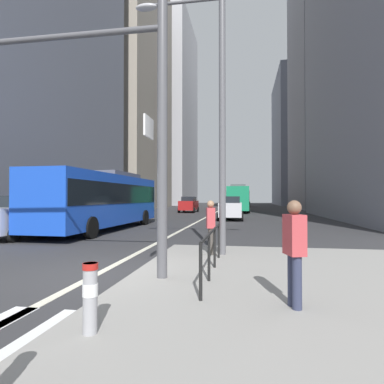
# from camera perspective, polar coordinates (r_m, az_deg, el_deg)

# --- Properties ---
(ground_plane) EXTENTS (160.00, 160.00, 0.00)m
(ground_plane) POSITION_cam_1_polar(r_m,az_deg,el_deg) (27.56, 2.03, -4.83)
(ground_plane) COLOR #303033
(median_island) EXTENTS (9.00, 10.00, 0.15)m
(median_island) POSITION_cam_1_polar(r_m,az_deg,el_deg) (6.82, 27.01, -16.10)
(median_island) COLOR gray
(median_island) RESTS_ON ground
(lane_centre_line) EXTENTS (0.20, 80.00, 0.01)m
(lane_centre_line) POSITION_cam_1_polar(r_m,az_deg,el_deg) (37.48, 3.99, -3.79)
(lane_centre_line) COLOR beige
(lane_centre_line) RESTS_ON ground
(office_tower_left_mid) EXTENTS (10.11, 21.06, 41.04)m
(office_tower_left_mid) POSITION_cam_1_polar(r_m,az_deg,el_deg) (58.47, -11.18, 17.68)
(office_tower_left_mid) COLOR gray
(office_tower_left_mid) RESTS_ON ground
(office_tower_left_far) EXTENTS (12.35, 22.89, 46.70)m
(office_tower_left_far) POSITION_cam_1_polar(r_m,az_deg,el_deg) (84.23, -4.46, 13.83)
(office_tower_left_far) COLOR #9E9EA3
(office_tower_left_far) RESTS_ON ground
(office_tower_right_mid) EXTENTS (10.41, 17.65, 46.56)m
(office_tower_right_mid) POSITION_cam_1_polar(r_m,az_deg,el_deg) (60.06, 23.15, 20.02)
(office_tower_right_mid) COLOR gray
(office_tower_right_mid) RESTS_ON ground
(office_tower_right_far) EXTENTS (11.62, 22.78, 31.14)m
(office_tower_right_far) POSITION_cam_1_polar(r_m,az_deg,el_deg) (82.90, 18.83, 8.62)
(office_tower_right_far) COLOR slate
(office_tower_right_far) RESTS_ON ground
(city_bus_blue_oncoming) EXTENTS (2.88, 11.44, 3.40)m
(city_bus_blue_oncoming) POSITION_cam_1_polar(r_m,az_deg,el_deg) (18.82, -15.61, -1.01)
(city_bus_blue_oncoming) COLOR blue
(city_bus_blue_oncoming) RESTS_ON ground
(sedan_white_oncoming) EXTENTS (2.07, 4.32, 1.94)m
(sedan_white_oncoming) POSITION_cam_1_polar(r_m,az_deg,el_deg) (16.81, -28.60, -3.83)
(sedan_white_oncoming) COLOR silver
(sedan_white_oncoming) RESTS_ON ground
(city_bus_red_receding) EXTENTS (2.72, 11.44, 3.40)m
(city_bus_red_receding) POSITION_cam_1_polar(r_m,az_deg,el_deg) (41.00, 8.38, -0.98)
(city_bus_red_receding) COLOR #198456
(city_bus_red_receding) RESTS_ON ground
(city_bus_red_distant) EXTENTS (2.92, 11.03, 3.40)m
(city_bus_red_distant) POSITION_cam_1_polar(r_m,az_deg,el_deg) (64.52, 9.15, -0.96)
(city_bus_red_distant) COLOR red
(city_bus_red_distant) RESTS_ON ground
(car_oncoming_mid) EXTENTS (2.06, 4.51, 1.94)m
(car_oncoming_mid) POSITION_cam_1_polar(r_m,az_deg,el_deg) (39.29, -0.58, -2.23)
(car_oncoming_mid) COLOR maroon
(car_oncoming_mid) RESTS_ON ground
(car_receding_near) EXTENTS (2.08, 4.18, 1.94)m
(car_receding_near) POSITION_cam_1_polar(r_m,az_deg,el_deg) (26.24, 6.96, -2.86)
(car_receding_near) COLOR silver
(car_receding_near) RESTS_ON ground
(traffic_signal_gantry) EXTENTS (7.07, 0.65, 6.00)m
(traffic_signal_gantry) POSITION_cam_1_polar(r_m,az_deg,el_deg) (8.13, -22.59, 15.47)
(traffic_signal_gantry) COLOR #515156
(traffic_signal_gantry) RESTS_ON median_island
(street_lamp_post) EXTENTS (5.50, 0.32, 8.00)m
(street_lamp_post) POSITION_cam_1_polar(r_m,az_deg,el_deg) (10.21, 5.45, 18.59)
(street_lamp_post) COLOR #56565B
(street_lamp_post) RESTS_ON median_island
(bollard_left) EXTENTS (0.20, 0.20, 0.89)m
(bollard_left) POSITION_cam_1_polar(r_m,az_deg,el_deg) (4.40, -17.82, -17.08)
(bollard_left) COLOR #99999E
(bollard_left) RESTS_ON median_island
(pedestrian_railing) EXTENTS (0.06, 3.83, 0.98)m
(pedestrian_railing) POSITION_cam_1_polar(r_m,az_deg,el_deg) (7.25, 3.62, -8.93)
(pedestrian_railing) COLOR black
(pedestrian_railing) RESTS_ON median_island
(pedestrian_waiting) EXTENTS (0.31, 0.42, 1.62)m
(pedestrian_waiting) POSITION_cam_1_polar(r_m,az_deg,el_deg) (9.63, 3.37, -5.86)
(pedestrian_waiting) COLOR #423D38
(pedestrian_waiting) RESTS_ON median_island
(pedestrian_walking) EXTENTS (0.33, 0.43, 1.67)m
(pedestrian_walking) POSITION_cam_1_polar(r_m,az_deg,el_deg) (5.28, 17.91, -9.53)
(pedestrian_walking) COLOR #2D334C
(pedestrian_walking) RESTS_ON median_island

